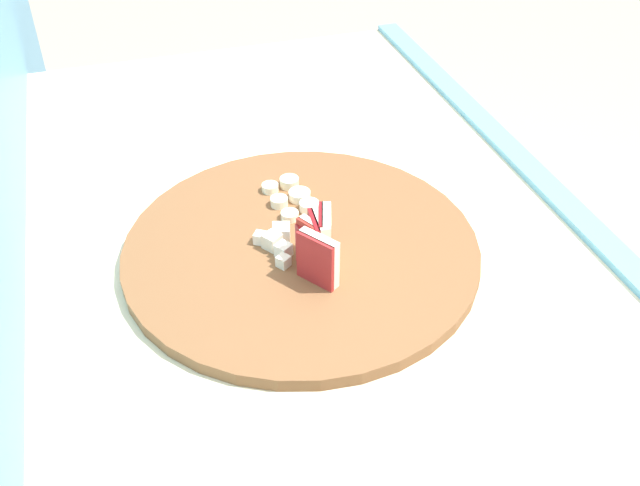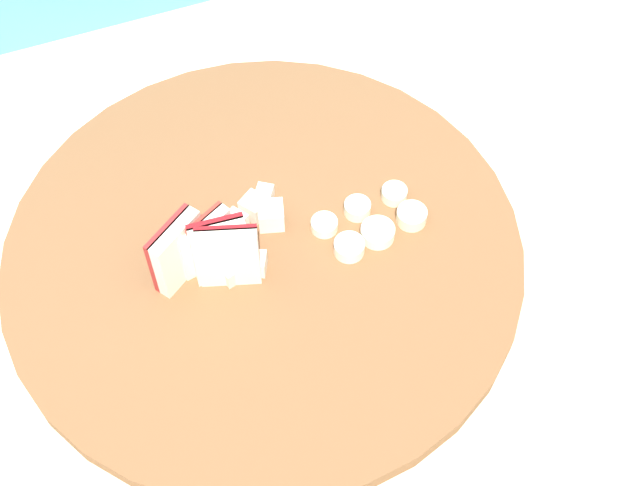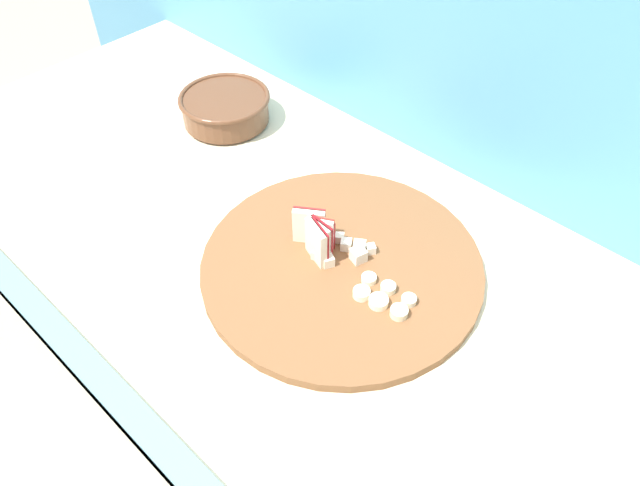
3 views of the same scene
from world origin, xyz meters
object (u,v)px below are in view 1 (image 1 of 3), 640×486
Objects in this scene: cutting_board at (301,249)px; apple_wedge_fan at (317,246)px; banana_slice_rows at (292,197)px; apple_dice_pile at (291,243)px.

cutting_board is 0.06m from apple_wedge_fan.
banana_slice_rows is at bearing -9.19° from cutting_board.
apple_dice_pile reaches higher than cutting_board.
apple_dice_pile is (0.04, 0.02, -0.02)m from apple_wedge_fan.
apple_wedge_fan is at bearing -153.66° from apple_dice_pile.
apple_wedge_fan is (-0.05, -0.01, 0.04)m from cutting_board.
banana_slice_rows is (0.10, -0.02, 0.01)m from cutting_board.
cutting_board is at bearing 7.46° from apple_wedge_fan.
apple_wedge_fan is 0.90× the size of banana_slice_rows.
apple_dice_pile is at bearing 110.78° from cutting_board.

